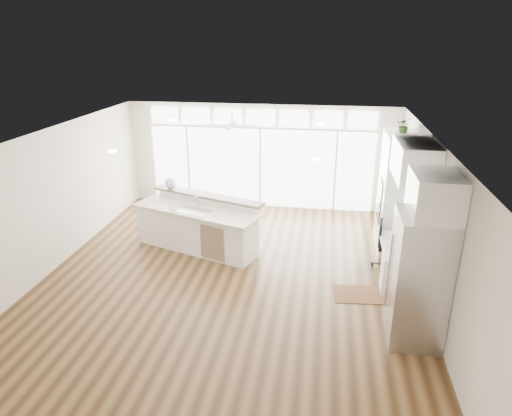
# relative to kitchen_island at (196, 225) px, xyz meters

# --- Properties ---
(floor) EXTENTS (7.00, 8.00, 0.02)m
(floor) POSITION_rel_kitchen_island_xyz_m (0.96, -1.10, -0.56)
(floor) COLOR #3B2512
(floor) RESTS_ON ground
(ceiling) EXTENTS (7.00, 8.00, 0.02)m
(ceiling) POSITION_rel_kitchen_island_xyz_m (0.96, -1.10, 2.15)
(ceiling) COLOR white
(ceiling) RESTS_ON wall_back
(wall_back) EXTENTS (7.00, 0.04, 2.70)m
(wall_back) POSITION_rel_kitchen_island_xyz_m (0.96, 2.90, 0.80)
(wall_back) COLOR beige
(wall_back) RESTS_ON floor
(wall_front) EXTENTS (7.00, 0.04, 2.70)m
(wall_front) POSITION_rel_kitchen_island_xyz_m (0.96, -5.10, 0.80)
(wall_front) COLOR beige
(wall_front) RESTS_ON floor
(wall_left) EXTENTS (0.04, 8.00, 2.70)m
(wall_left) POSITION_rel_kitchen_island_xyz_m (-2.54, -1.10, 0.80)
(wall_left) COLOR beige
(wall_left) RESTS_ON floor
(wall_right) EXTENTS (0.04, 8.00, 2.70)m
(wall_right) POSITION_rel_kitchen_island_xyz_m (4.46, -1.10, 0.80)
(wall_right) COLOR beige
(wall_right) RESTS_ON floor
(glass_wall) EXTENTS (5.80, 0.06, 2.08)m
(glass_wall) POSITION_rel_kitchen_island_xyz_m (0.96, 2.84, 0.50)
(glass_wall) COLOR white
(glass_wall) RESTS_ON wall_back
(transom_row) EXTENTS (5.90, 0.06, 0.40)m
(transom_row) POSITION_rel_kitchen_island_xyz_m (0.96, 2.84, 1.83)
(transom_row) COLOR white
(transom_row) RESTS_ON wall_back
(desk_window) EXTENTS (0.04, 0.85, 0.85)m
(desk_window) POSITION_rel_kitchen_island_xyz_m (4.42, -0.80, 1.00)
(desk_window) COLOR white
(desk_window) RESTS_ON wall_right
(ceiling_fan) EXTENTS (1.16, 1.16, 0.32)m
(ceiling_fan) POSITION_rel_kitchen_island_xyz_m (0.46, 1.70, 1.93)
(ceiling_fan) COLOR white
(ceiling_fan) RESTS_ON ceiling
(recessed_lights) EXTENTS (3.40, 3.00, 0.02)m
(recessed_lights) POSITION_rel_kitchen_island_xyz_m (0.96, -0.90, 2.13)
(recessed_lights) COLOR beige
(recessed_lights) RESTS_ON ceiling
(oven_cabinet) EXTENTS (0.64, 1.20, 2.50)m
(oven_cabinet) POSITION_rel_kitchen_island_xyz_m (4.13, 0.70, 0.70)
(oven_cabinet) COLOR white
(oven_cabinet) RESTS_ON floor
(desk_nook) EXTENTS (0.72, 1.30, 0.76)m
(desk_nook) POSITION_rel_kitchen_island_xyz_m (4.09, -0.80, -0.17)
(desk_nook) COLOR white
(desk_nook) RESTS_ON floor
(upper_cabinets) EXTENTS (0.64, 1.30, 0.64)m
(upper_cabinets) POSITION_rel_kitchen_island_xyz_m (4.13, -0.80, 1.80)
(upper_cabinets) COLOR white
(upper_cabinets) RESTS_ON wall_right
(refrigerator) EXTENTS (0.76, 0.90, 2.00)m
(refrigerator) POSITION_rel_kitchen_island_xyz_m (4.07, -2.45, 0.45)
(refrigerator) COLOR #B8B7BC
(refrigerator) RESTS_ON floor
(fridge_cabinet) EXTENTS (0.64, 0.90, 0.60)m
(fridge_cabinet) POSITION_rel_kitchen_island_xyz_m (4.13, -2.45, 1.75)
(fridge_cabinet) COLOR white
(fridge_cabinet) RESTS_ON wall_right
(framed_photos) EXTENTS (0.06, 0.22, 0.80)m
(framed_photos) POSITION_rel_kitchen_island_xyz_m (4.42, -0.18, 0.85)
(framed_photos) COLOR black
(framed_photos) RESTS_ON wall_right
(kitchen_island) EXTENTS (2.97, 1.91, 1.10)m
(kitchen_island) POSITION_rel_kitchen_island_xyz_m (0.00, 0.00, 0.00)
(kitchen_island) COLOR white
(kitchen_island) RESTS_ON floor
(rug) EXTENTS (0.93, 0.71, 0.01)m
(rug) POSITION_rel_kitchen_island_xyz_m (3.34, -1.36, -0.55)
(rug) COLOR #3B2013
(rug) RESTS_ON floor
(office_chair) EXTENTS (0.56, 0.52, 0.97)m
(office_chair) POSITION_rel_kitchen_island_xyz_m (3.97, -0.27, -0.07)
(office_chair) COLOR black
(office_chair) RESTS_ON floor
(fishbowl) EXTENTS (0.32, 0.32, 0.25)m
(fishbowl) POSITION_rel_kitchen_island_xyz_m (-0.76, 0.69, 0.68)
(fishbowl) COLOR silver
(fishbowl) RESTS_ON kitchen_island
(monitor) EXTENTS (0.09, 0.52, 0.43)m
(monitor) POSITION_rel_kitchen_island_xyz_m (4.01, -0.80, 0.42)
(monitor) COLOR black
(monitor) RESTS_ON desk_nook
(keyboard) EXTENTS (0.14, 0.29, 0.01)m
(keyboard) POSITION_rel_kitchen_island_xyz_m (3.84, -0.80, 0.22)
(keyboard) COLOR white
(keyboard) RESTS_ON desk_nook
(potted_plant) EXTENTS (0.33, 0.36, 0.26)m
(potted_plant) POSITION_rel_kitchen_island_xyz_m (4.13, 0.70, 2.08)
(potted_plant) COLOR #335926
(potted_plant) RESTS_ON oven_cabinet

